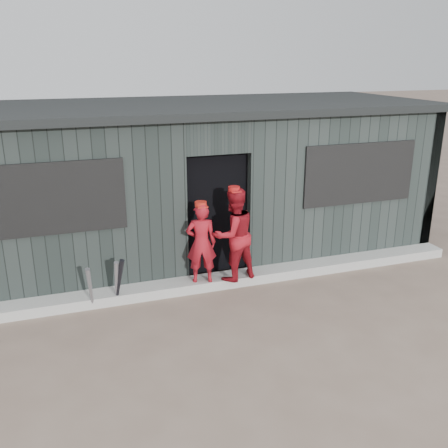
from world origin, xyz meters
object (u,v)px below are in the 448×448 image
object	(u,v)px
player_red_right	(234,235)
dugout	(193,180)
player_red_left	(201,243)
player_grey_back	(227,231)
bat_left	(90,289)
bat_right	(119,282)
bat_mid	(116,283)

from	to	relation	value
player_red_right	dugout	bearing A→B (deg)	-100.17
player_red_left	player_grey_back	size ratio (longest dim) A/B	0.93
bat_left	player_red_right	distance (m)	2.18
bat_right	bat_mid	bearing A→B (deg)	152.32
player_red_left	dugout	size ratio (longest dim) A/B	0.15
bat_left	bat_mid	size ratio (longest dim) A/B	0.95
bat_mid	player_grey_back	bearing A→B (deg)	22.87
bat_left	dugout	xyz separation A→B (m)	(2.00, 1.92, 0.94)
player_red_right	dugout	size ratio (longest dim) A/B	0.17
player_red_right	player_grey_back	bearing A→B (deg)	-115.80
bat_mid	player_red_right	xyz separation A→B (m)	(1.76, 0.06, 0.50)
player_grey_back	bat_left	bearing A→B (deg)	30.20
player_red_left	bat_right	bearing A→B (deg)	19.38
bat_left	player_grey_back	world-z (taller)	player_grey_back
bat_right	dugout	world-z (taller)	dugout
bat_mid	player_red_left	distance (m)	1.34
player_red_right	player_grey_back	xyz separation A→B (m)	(0.16, 0.75, -0.21)
bat_left	dugout	world-z (taller)	dugout
bat_left	player_red_left	xyz separation A→B (m)	(1.63, 0.16, 0.41)
player_grey_back	bat_right	bearing A→B (deg)	33.33
player_grey_back	dugout	bearing A→B (deg)	-65.83
bat_mid	player_red_right	distance (m)	1.83
player_grey_back	dugout	world-z (taller)	dugout
bat_left	bat_mid	world-z (taller)	bat_mid
player_grey_back	dugout	distance (m)	1.27
bat_mid	player_red_left	size ratio (longest dim) A/B	0.60
dugout	player_grey_back	bearing A→B (deg)	-75.42
bat_left	bat_mid	distance (m)	0.36
player_red_left	player_red_right	size ratio (longest dim) A/B	0.86
player_red_right	dugout	xyz separation A→B (m)	(-0.12, 1.81, 0.43)
bat_left	dugout	bearing A→B (deg)	43.76
player_red_left	dugout	world-z (taller)	dugout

